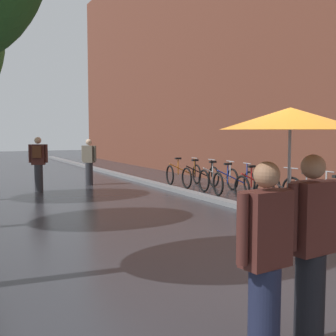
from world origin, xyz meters
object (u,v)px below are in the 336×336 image
parked_bicycle_6 (200,177)px  couple_under_umbrella (290,191)px  parked_bicycle_2 (279,191)px  pedestrian_walking_midground (89,162)px  parked_bicycle_7 (183,174)px  parked_bicycle_5 (218,179)px  pedestrian_walking_far (38,163)px  parked_bicycle_4 (234,182)px  parked_bicycle_1 (313,196)px  parked_bicycle_3 (257,186)px

parked_bicycle_6 → couple_under_umbrella: size_ratio=0.53×
parked_bicycle_2 → pedestrian_walking_midground: (-3.15, 6.25, 0.45)m
parked_bicycle_2 → parked_bicycle_6: (-0.04, 3.87, 0.00)m
parked_bicycle_2 → parked_bicycle_7: 4.91m
parked_bicycle_2 → pedestrian_walking_midground: bearing=116.7°
parked_bicycle_5 → parked_bicycle_6: same height
pedestrian_walking_midground → pedestrian_walking_far: bearing=-153.5°
parked_bicycle_5 → pedestrian_walking_midground: 4.65m
parked_bicycle_4 → couple_under_umbrella: bearing=-122.3°
parked_bicycle_5 → pedestrian_walking_far: pedestrian_walking_far is taller
parked_bicycle_7 → pedestrian_walking_far: size_ratio=0.67×
parked_bicycle_2 → parked_bicycle_1: bearing=-84.3°
parked_bicycle_7 → pedestrian_walking_far: bearing=175.4°
parked_bicycle_3 → parked_bicycle_4: bearing=93.8°
pedestrian_walking_midground → pedestrian_walking_far: (-1.90, -0.95, 0.09)m
parked_bicycle_3 → parked_bicycle_4: size_ratio=0.93×
parked_bicycle_4 → parked_bicycle_5: (0.07, 0.94, 0.00)m
parked_bicycle_2 → parked_bicycle_7: same height
parked_bicycle_7 → pedestrian_walking_far: (-4.93, 0.40, 0.53)m
pedestrian_walking_midground → parked_bicycle_6: bearing=-37.5°
parked_bicycle_3 → parked_bicycle_5: 1.95m
couple_under_umbrella → parked_bicycle_5: bearing=60.2°
parked_bicycle_1 → parked_bicycle_6: same height
parked_bicycle_2 → parked_bicycle_5: size_ratio=1.04×
parked_bicycle_5 → parked_bicycle_7: 2.00m
parked_bicycle_3 → parked_bicycle_7: (-0.17, 3.95, 0.00)m
parked_bicycle_3 → parked_bicycle_5: size_ratio=0.96×
parked_bicycle_7 → pedestrian_walking_midground: 3.35m
parked_bicycle_1 → pedestrian_walking_far: bearing=129.0°
couple_under_umbrella → parked_bicycle_1: bearing=43.6°
parked_bicycle_6 → couple_under_umbrella: 11.02m
parked_bicycle_1 → parked_bicycle_7: size_ratio=0.94×
parked_bicycle_1 → pedestrian_walking_midground: pedestrian_walking_midground is taller
pedestrian_walking_midground → pedestrian_walking_far: size_ratio=0.94×
parked_bicycle_5 → parked_bicycle_6: size_ratio=1.02×
parked_bicycle_5 → pedestrian_walking_midground: size_ratio=0.70×
parked_bicycle_3 → parked_bicycle_1: bearing=-88.5°
parked_bicycle_1 → parked_bicycle_5: 3.96m
parked_bicycle_3 → parked_bicycle_4: 1.01m
parked_bicycle_4 → parked_bicycle_1: bearing=-87.7°
parked_bicycle_5 → pedestrian_walking_midground: (-3.20, 3.34, 0.45)m
couple_under_umbrella → parked_bicycle_6: bearing=63.1°
pedestrian_walking_far → parked_bicycle_5: bearing=-25.2°
parked_bicycle_1 → parked_bicycle_4: 3.02m
parked_bicycle_4 → parked_bicycle_6: bearing=90.7°
parked_bicycle_3 → pedestrian_walking_midground: pedestrian_walking_midground is taller
parked_bicycle_3 → parked_bicycle_2: bearing=-93.0°
parked_bicycle_3 → parked_bicycle_7: bearing=92.4°
parked_bicycle_3 → pedestrian_walking_far: pedestrian_walking_far is taller
parked_bicycle_2 → pedestrian_walking_midground: size_ratio=0.72×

